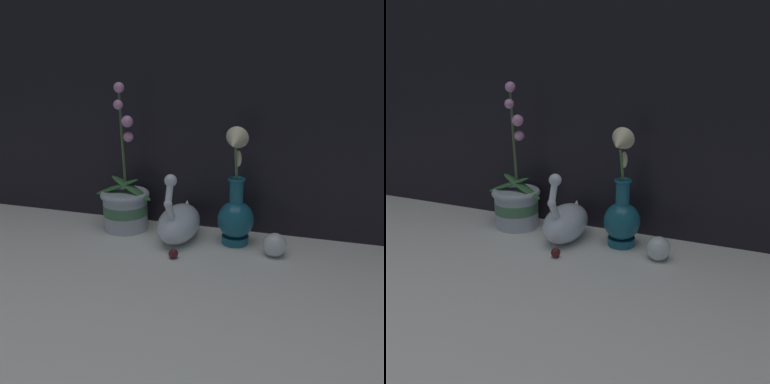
# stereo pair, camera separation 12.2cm
# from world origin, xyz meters

# --- Properties ---
(ground_plane) EXTENTS (2.80, 2.80, 0.00)m
(ground_plane) POSITION_xyz_m (0.00, 0.00, 0.00)
(ground_plane) COLOR silver
(window_backdrop) EXTENTS (2.80, 0.03, 1.20)m
(window_backdrop) POSITION_xyz_m (0.00, 0.28, 0.60)
(window_backdrop) COLOR black
(window_backdrop) RESTS_ON ground_plane
(orchid_potted_plant) EXTENTS (0.19, 0.15, 0.44)m
(orchid_potted_plant) POSITION_xyz_m (-0.23, 0.18, 0.08)
(orchid_potted_plant) COLOR #B2BCCC
(orchid_potted_plant) RESTS_ON ground_plane
(swan_figurine) EXTENTS (0.11, 0.21, 0.21)m
(swan_figurine) POSITION_xyz_m (-0.04, 0.15, 0.06)
(swan_figurine) COLOR silver
(swan_figurine) RESTS_ON ground_plane
(blue_vase) EXTENTS (0.10, 0.13, 0.33)m
(blue_vase) POSITION_xyz_m (0.11, 0.16, 0.11)
(blue_vase) COLOR #195B75
(blue_vase) RESTS_ON ground_plane
(glass_sphere) EXTENTS (0.06, 0.06, 0.06)m
(glass_sphere) POSITION_xyz_m (0.23, 0.12, 0.03)
(glass_sphere) COLOR silver
(glass_sphere) RESTS_ON ground_plane
(glass_bauble) EXTENTS (0.03, 0.03, 0.03)m
(glass_bauble) POSITION_xyz_m (-0.02, 0.03, 0.01)
(glass_bauble) COLOR #4C191E
(glass_bauble) RESTS_ON ground_plane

